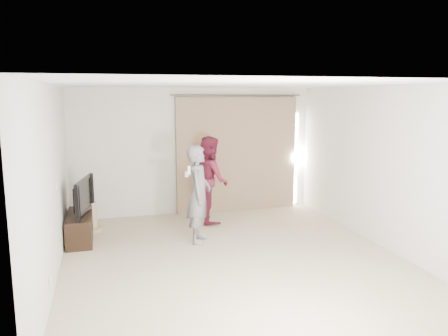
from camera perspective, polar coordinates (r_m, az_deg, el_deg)
The scene contains 10 objects.
floor at distance 6.77m, azimuth 1.13°, elevation -11.69°, with size 5.50×5.50×0.00m, color tan.
wall_back at distance 9.05m, azimuth -3.85°, elevation 2.22°, with size 5.00×0.04×2.60m, color silver.
wall_left at distance 6.19m, azimuth -21.60°, elevation -1.87°, with size 0.04×5.50×2.60m.
ceiling at distance 6.31m, azimuth 1.21°, elevation 10.88°, with size 5.00×5.50×0.01m, color white.
curtain at distance 9.23m, azimuth 1.81°, elevation 1.77°, with size 2.80×0.11×2.46m.
tv_console at distance 7.88m, azimuth -18.30°, elevation -7.33°, with size 0.41×1.19×0.46m, color black.
tv at distance 7.75m, azimuth -18.51°, elevation -3.53°, with size 1.07×0.14×0.62m, color black.
scratching_post at distance 8.33m, azimuth -17.01°, elevation -6.45°, with size 0.40×0.40×0.53m.
person_man at distance 7.27m, azimuth -3.32°, elevation -3.46°, with size 0.57×0.69×1.63m.
person_woman at distance 8.44m, azimuth -1.84°, elevation -1.48°, with size 0.68×0.85×1.68m.
Camera 1 is at (-1.82, -6.04, 2.46)m, focal length 35.00 mm.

